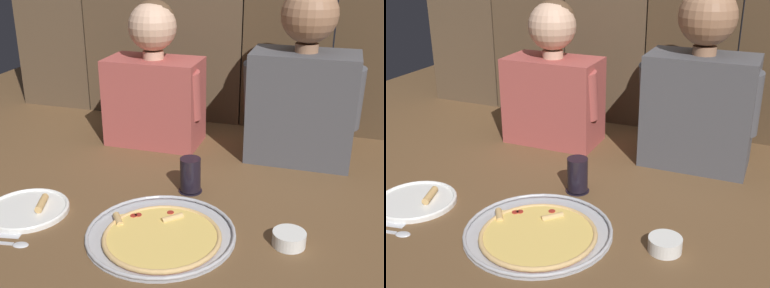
# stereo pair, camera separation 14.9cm
# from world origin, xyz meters

# --- Properties ---
(ground_plane) EXTENTS (3.20, 3.20, 0.00)m
(ground_plane) POSITION_xyz_m (0.00, 0.00, 0.00)
(ground_plane) COLOR brown
(pizza_tray) EXTENTS (0.42, 0.42, 0.03)m
(pizza_tray) POSITION_xyz_m (-0.02, -0.15, 0.01)
(pizza_tray) COLOR #B2B2B7
(pizza_tray) RESTS_ON ground
(dinner_plate) EXTENTS (0.25, 0.25, 0.03)m
(dinner_plate) POSITION_xyz_m (-0.45, -0.14, 0.01)
(dinner_plate) COLOR white
(dinner_plate) RESTS_ON ground
(drinking_glass) EXTENTS (0.08, 0.08, 0.12)m
(drinking_glass) POSITION_xyz_m (-0.02, 0.13, 0.06)
(drinking_glass) COLOR black
(drinking_glass) RESTS_ON ground
(dipping_bowl) EXTENTS (0.09, 0.09, 0.04)m
(dipping_bowl) POSITION_xyz_m (0.32, -0.09, 0.02)
(dipping_bowl) COLOR white
(dipping_bowl) RESTS_ON ground
(table_spoon) EXTENTS (0.14, 0.04, 0.01)m
(table_spoon) POSITION_xyz_m (-0.39, -0.30, 0.00)
(table_spoon) COLOR silver
(table_spoon) RESTS_ON ground
(diner_left) EXTENTS (0.40, 0.21, 0.56)m
(diner_left) POSITION_xyz_m (-0.28, 0.50, 0.26)
(diner_left) COLOR #AD4C47
(diner_left) RESTS_ON ground
(diner_right) EXTENTS (0.41, 0.21, 0.63)m
(diner_right) POSITION_xyz_m (0.28, 0.50, 0.30)
(diner_right) COLOR #4C4C51
(diner_right) RESTS_ON ground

